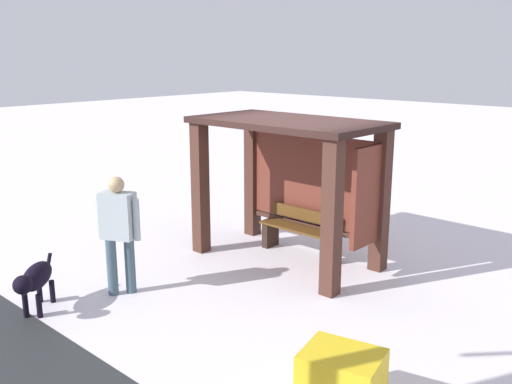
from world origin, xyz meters
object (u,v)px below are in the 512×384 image
at_px(bench_left_inside, 300,233).
at_px(person_walking, 119,226).
at_px(bus_shelter, 298,165).
at_px(grit_bin, 341,384).
at_px(dog, 35,279).

height_order(bench_left_inside, person_walking, person_walking).
distance_m(bus_shelter, grit_bin, 4.26).
distance_m(person_walking, grit_bin, 3.83).
bearing_deg(grit_bin, bus_shelter, 134.18).
xyz_separation_m(bench_left_inside, person_walking, (-0.84, -2.90, 0.61)).
distance_m(bus_shelter, person_walking, 2.91).
bearing_deg(person_walking, grit_bin, -3.45).
bearing_deg(bench_left_inside, dog, -106.14).
bearing_deg(bench_left_inside, bus_shelter, -66.32).
xyz_separation_m(bench_left_inside, dog, (-1.15, -3.97, 0.09)).
bearing_deg(grit_bin, dog, -168.31).
xyz_separation_m(bus_shelter, bench_left_inside, (-0.09, 0.20, -1.17)).
height_order(bus_shelter, grit_bin, bus_shelter).
distance_m(bench_left_inside, dog, 4.13).
bearing_deg(bus_shelter, grit_bin, -45.82).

